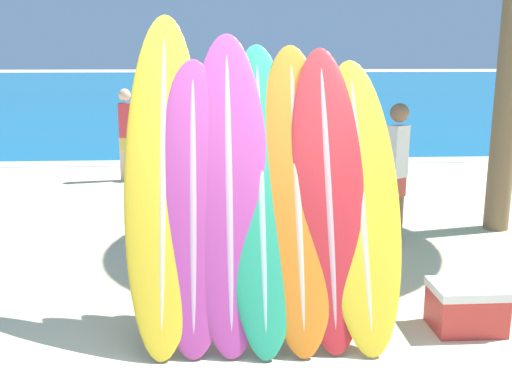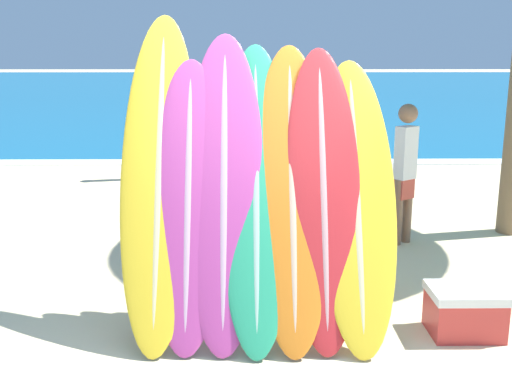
# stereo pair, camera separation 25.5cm
# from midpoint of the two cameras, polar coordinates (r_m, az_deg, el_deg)

# --- Properties ---
(ground_plane) EXTENTS (160.00, 160.00, 0.00)m
(ground_plane) POSITION_cam_midpoint_polar(r_m,az_deg,el_deg) (4.47, 0.08, -14.28)
(ground_plane) COLOR beige
(ocean_water) EXTENTS (120.00, 60.00, 0.01)m
(ocean_water) POSITION_cam_midpoint_polar(r_m,az_deg,el_deg) (40.77, -3.26, 10.10)
(ocean_water) COLOR #146693
(ocean_water) RESTS_ON ground_plane
(surfboard_rack) EXTENTS (1.81, 0.04, 0.88)m
(surfboard_rack) POSITION_cam_midpoint_polar(r_m,az_deg,el_deg) (4.47, -1.00, -7.63)
(surfboard_rack) COLOR #47474C
(surfboard_rack) RESTS_ON ground_plane
(surfboard_slot_0) EXTENTS (0.57, 1.24, 2.36)m
(surfboard_slot_0) POSITION_cam_midpoint_polar(r_m,az_deg,el_deg) (4.44, -10.46, 1.50)
(surfboard_slot_0) COLOR yellow
(surfboard_slot_0) RESTS_ON ground_plane
(surfboard_slot_1) EXTENTS (0.56, 1.03, 2.03)m
(surfboard_slot_1) POSITION_cam_midpoint_polar(r_m,az_deg,el_deg) (4.36, -7.66, -0.86)
(surfboard_slot_1) COLOR #B23D8E
(surfboard_slot_1) RESTS_ON ground_plane
(surfboard_slot_2) EXTENTS (0.60, 1.15, 2.22)m
(surfboard_slot_2) POSITION_cam_midpoint_polar(r_m,az_deg,el_deg) (4.38, -4.25, 0.57)
(surfboard_slot_2) COLOR #B23D8E
(surfboard_slot_2) RESTS_ON ground_plane
(surfboard_slot_3) EXTENTS (0.54, 1.21, 2.14)m
(surfboard_slot_3) POSITION_cam_midpoint_polar(r_m,az_deg,el_deg) (4.38, -1.17, 0.08)
(surfboard_slot_3) COLOR #289E70
(surfboard_slot_3) RESTS_ON ground_plane
(surfboard_slot_4) EXTENTS (0.57, 1.18, 2.14)m
(surfboard_slot_4) POSITION_cam_midpoint_polar(r_m,az_deg,el_deg) (4.39, 2.27, 0.08)
(surfboard_slot_4) COLOR orange
(surfboard_slot_4) RESTS_ON ground_plane
(surfboard_slot_5) EXTENTS (0.55, 1.08, 2.12)m
(surfboard_slot_5) POSITION_cam_midpoint_polar(r_m,az_deg,el_deg) (4.40, 5.21, -0.07)
(surfboard_slot_5) COLOR red
(surfboard_slot_5) RESTS_ON ground_plane
(surfboard_slot_6) EXTENTS (0.58, 1.14, 2.02)m
(surfboard_slot_6) POSITION_cam_midpoint_polar(r_m,az_deg,el_deg) (4.46, 8.32, -0.66)
(surfboard_slot_6) COLOR yellow
(surfboard_slot_6) RESTS_ON ground_plane
(person_near_water) EXTENTS (0.26, 0.25, 1.54)m
(person_near_water) POSITION_cam_midpoint_polar(r_m,az_deg,el_deg) (6.70, 12.19, 2.30)
(person_near_water) COLOR #846047
(person_near_water) RESTS_ON ground_plane
(person_mid_beach) EXTENTS (0.27, 0.25, 1.58)m
(person_mid_beach) POSITION_cam_midpoint_polar(r_m,az_deg,el_deg) (6.26, -3.08, 2.05)
(person_mid_beach) COLOR tan
(person_mid_beach) RESTS_ON ground_plane
(person_far_left) EXTENTS (0.27, 0.29, 1.69)m
(person_far_left) POSITION_cam_midpoint_polar(r_m,az_deg,el_deg) (10.08, -7.77, 6.45)
(person_far_left) COLOR beige
(person_far_left) RESTS_ON ground_plane
(person_far_right) EXTENTS (0.25, 0.20, 1.51)m
(person_far_right) POSITION_cam_midpoint_polar(r_m,az_deg,el_deg) (10.10, -12.97, 5.69)
(person_far_right) COLOR beige
(person_far_right) RESTS_ON ground_plane
(cooler_box) EXTENTS (0.53, 0.41, 0.36)m
(cooler_box) POSITION_cam_midpoint_polar(r_m,az_deg,el_deg) (4.85, 17.97, -10.35)
(cooler_box) COLOR red
(cooler_box) RESTS_ON ground_plane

